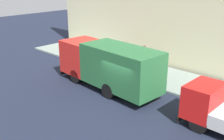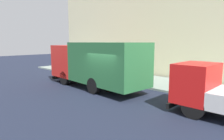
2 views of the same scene
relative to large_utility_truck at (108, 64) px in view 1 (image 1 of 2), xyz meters
The scene contains 10 objects.
ground 2.82m from the large_utility_truck, 113.70° to the right, with size 80.00×80.00×0.00m, color #1C2235.
sidewalk 5.02m from the large_utility_truck, 25.35° to the right, with size 4.34×30.00×0.14m, color gray.
building_facade 8.20m from the large_utility_truck, 16.26° to the right, with size 0.50×30.00×11.23m, color beige.
large_utility_truck is the anchor object (origin of this frame).
small_flatbed_truck 8.02m from the large_utility_truck, 89.83° to the right, with size 2.19×4.87×2.22m.
pedestrian_walking 5.23m from the large_utility_truck, 25.77° to the left, with size 0.49×0.49×1.65m.
pedestrian_standing 6.85m from the large_utility_truck, 31.68° to the left, with size 0.43×0.43×1.63m.
pedestrian_third 5.81m from the large_utility_truck, 11.71° to the left, with size 0.43×0.43×1.69m.
traffic_cone_orange 4.39m from the large_utility_truck, 46.62° to the left, with size 0.49×0.49×0.70m, color orange.
street_sign_post 2.47m from the large_utility_truck, 16.22° to the left, with size 0.44×0.08×2.43m.
Camera 1 is at (-11.58, -10.19, 7.48)m, focal length 43.58 mm.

